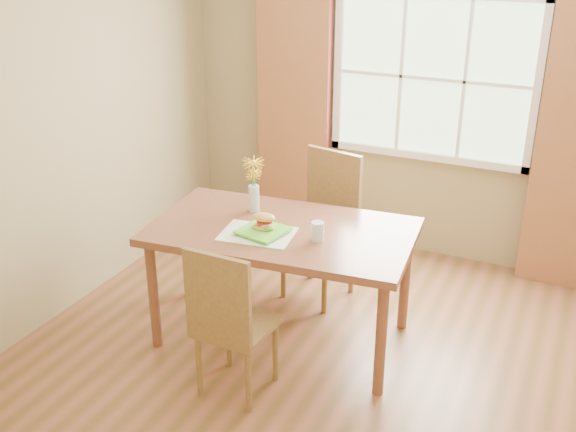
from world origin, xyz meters
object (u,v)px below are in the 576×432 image
at_px(chair_far, 326,218).
at_px(croissant_sandwich, 264,222).
at_px(dining_table, 282,240).
at_px(water_glass, 318,232).
at_px(chair_near, 229,318).
at_px(flower_vase, 254,180).

bearing_deg(chair_far, croissant_sandwich, -84.81).
bearing_deg(dining_table, croissant_sandwich, -129.05).
bearing_deg(water_glass, chair_near, -113.37).
height_order(chair_near, flower_vase, flower_vase).
relative_size(chair_near, water_glass, 8.32).
relative_size(chair_near, chair_far, 0.90).
xyz_separation_m(croissant_sandwich, water_glass, (0.35, 0.05, -0.02)).
relative_size(chair_near, croissant_sandwich, 6.26).
bearing_deg(dining_table, chair_far, 82.86).
relative_size(dining_table, chair_near, 1.77).
relative_size(water_glass, flower_vase, 0.32).
relative_size(dining_table, flower_vase, 4.71).
bearing_deg(chair_near, chair_far, 90.60).
bearing_deg(croissant_sandwich, chair_far, 80.66).
height_order(dining_table, water_glass, water_glass).
distance_m(chair_far, flower_vase, 0.76).
xyz_separation_m(chair_near, chair_far, (0.02, 1.42, 0.06)).
bearing_deg(croissant_sandwich, dining_table, 53.66).
bearing_deg(chair_far, chair_near, -79.23).
distance_m(croissant_sandwich, water_glass, 0.35).
xyz_separation_m(water_glass, flower_vase, (-0.57, 0.24, 0.17)).
bearing_deg(water_glass, croissant_sandwich, -172.53).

